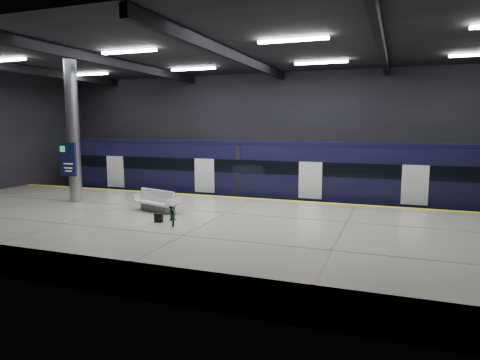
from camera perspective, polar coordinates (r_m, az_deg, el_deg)
The scene contains 10 objects.
ground at distance 19.49m, azimuth -0.63°, elevation -7.00°, with size 30.00×30.00×0.00m, color black.
room_shell at distance 18.91m, azimuth -0.65°, elevation 10.04°, with size 30.10×16.10×8.05m.
platform at distance 17.12m, azimuth -3.64°, elevation -7.15°, with size 30.00×11.00×1.10m, color beige.
safety_strip at distance 21.80m, azimuth 1.95°, elevation -2.50°, with size 30.00×0.40×0.01m, color yellow.
rails at distance 24.57m, azimuth 3.97°, elevation -3.82°, with size 30.00×1.52×0.16m.
train at distance 23.91m, azimuth 7.17°, elevation 0.63°, with size 29.40×2.84×3.79m.
bench at distance 18.90m, azimuth -10.93°, elevation -3.13°, with size 2.34×1.55×0.96m.
bicycle at distance 16.51m, azimuth -9.03°, elevation -4.34°, with size 0.55×1.57×0.82m, color #99999E.
pannier_bag at distance 16.86m, azimuth -10.80°, elevation -4.96°, with size 0.30×0.18×0.35m, color black.
info_column at distance 22.22m, azimuth -21.42°, elevation 5.89°, with size 0.90×0.78×6.90m.
Camera 1 is at (6.75, -17.64, 4.83)m, focal length 32.00 mm.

